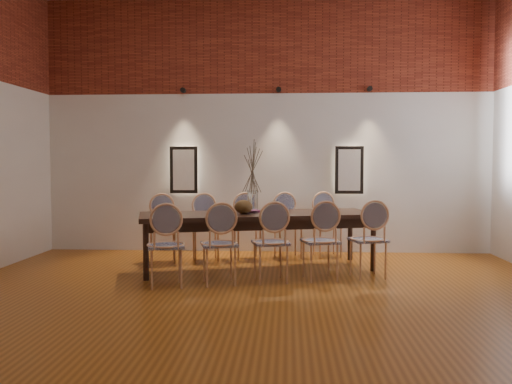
# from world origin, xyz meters

# --- Properties ---
(floor) EXTENTS (7.00, 7.00, 0.02)m
(floor) POSITION_xyz_m (0.00, 0.00, -0.01)
(floor) COLOR #985116
(floor) RESTS_ON ground
(wall_back) EXTENTS (7.00, 0.10, 4.00)m
(wall_back) POSITION_xyz_m (0.00, 3.55, 2.00)
(wall_back) COLOR silver
(wall_back) RESTS_ON ground
(brick_band_back) EXTENTS (7.00, 0.02, 1.50)m
(brick_band_back) POSITION_xyz_m (0.00, 3.48, 3.25)
(brick_band_back) COLOR maroon
(brick_band_back) RESTS_ON ground
(niche_left) EXTENTS (0.36, 0.06, 0.66)m
(niche_left) POSITION_xyz_m (-1.30, 3.45, 1.30)
(niche_left) COLOR #FFEAC6
(niche_left) RESTS_ON wall_back
(niche_right) EXTENTS (0.36, 0.06, 0.66)m
(niche_right) POSITION_xyz_m (1.30, 3.45, 1.30)
(niche_right) COLOR #FFEAC6
(niche_right) RESTS_ON wall_back
(spot_fixture_left) EXTENTS (0.08, 0.10, 0.08)m
(spot_fixture_left) POSITION_xyz_m (-1.30, 3.42, 2.55)
(spot_fixture_left) COLOR black
(spot_fixture_left) RESTS_ON wall_back
(spot_fixture_mid) EXTENTS (0.08, 0.10, 0.08)m
(spot_fixture_mid) POSITION_xyz_m (0.20, 3.42, 2.55)
(spot_fixture_mid) COLOR black
(spot_fixture_mid) RESTS_ON wall_back
(spot_fixture_right) EXTENTS (0.08, 0.10, 0.08)m
(spot_fixture_right) POSITION_xyz_m (1.60, 3.42, 2.55)
(spot_fixture_right) COLOR black
(spot_fixture_right) RESTS_ON wall_back
(dining_table) EXTENTS (3.22, 1.73, 0.75)m
(dining_table) POSITION_xyz_m (-0.05, 2.05, 0.38)
(dining_table) COLOR black
(dining_table) RESTS_ON floor
(chair_near_a) EXTENTS (0.54, 0.54, 0.94)m
(chair_near_a) POSITION_xyz_m (-1.04, 0.99, 0.47)
(chair_near_a) COLOR tan
(chair_near_a) RESTS_ON floor
(chair_near_b) EXTENTS (0.54, 0.54, 0.94)m
(chair_near_b) POSITION_xyz_m (-0.45, 1.15, 0.47)
(chair_near_b) COLOR tan
(chair_near_b) RESTS_ON floor
(chair_near_c) EXTENTS (0.54, 0.54, 0.94)m
(chair_near_c) POSITION_xyz_m (0.15, 1.30, 0.47)
(chair_near_c) COLOR tan
(chair_near_c) RESTS_ON floor
(chair_near_d) EXTENTS (0.54, 0.54, 0.94)m
(chair_near_d) POSITION_xyz_m (0.74, 1.46, 0.47)
(chair_near_d) COLOR tan
(chair_near_d) RESTS_ON floor
(chair_near_e) EXTENTS (0.54, 0.54, 0.94)m
(chair_near_e) POSITION_xyz_m (1.33, 1.61, 0.47)
(chair_near_e) COLOR tan
(chair_near_e) RESTS_ON floor
(chair_far_a) EXTENTS (0.54, 0.54, 0.94)m
(chair_far_a) POSITION_xyz_m (-1.43, 2.49, 0.47)
(chair_far_a) COLOR tan
(chair_far_a) RESTS_ON floor
(chair_far_b) EXTENTS (0.54, 0.54, 0.94)m
(chair_far_b) POSITION_xyz_m (-0.84, 2.65, 0.47)
(chair_far_b) COLOR tan
(chair_far_b) RESTS_ON floor
(chair_far_c) EXTENTS (0.54, 0.54, 0.94)m
(chair_far_c) POSITION_xyz_m (-0.24, 2.80, 0.47)
(chair_far_c) COLOR tan
(chair_far_c) RESTS_ON floor
(chair_far_d) EXTENTS (0.54, 0.54, 0.94)m
(chair_far_d) POSITION_xyz_m (0.35, 2.95, 0.47)
(chair_far_d) COLOR tan
(chair_far_d) RESTS_ON floor
(chair_far_e) EXTENTS (0.54, 0.54, 0.94)m
(chair_far_e) POSITION_xyz_m (0.94, 3.11, 0.47)
(chair_far_e) COLOR tan
(chair_far_e) RESTS_ON floor
(vase) EXTENTS (0.14, 0.14, 0.30)m
(vase) POSITION_xyz_m (-0.12, 2.03, 0.90)
(vase) COLOR silver
(vase) RESTS_ON dining_table
(dried_branches) EXTENTS (0.50, 0.50, 0.70)m
(dried_branches) POSITION_xyz_m (-0.12, 2.03, 1.35)
(dried_branches) COLOR brown
(dried_branches) RESTS_ON vase
(bowl) EXTENTS (0.24, 0.24, 0.18)m
(bowl) POSITION_xyz_m (-0.23, 1.95, 0.84)
(bowl) COLOR #563918
(bowl) RESTS_ON dining_table
(book) EXTENTS (0.30, 0.24, 0.03)m
(book) POSITION_xyz_m (-0.17, 2.16, 0.77)
(book) COLOR #88265A
(book) RESTS_ON dining_table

